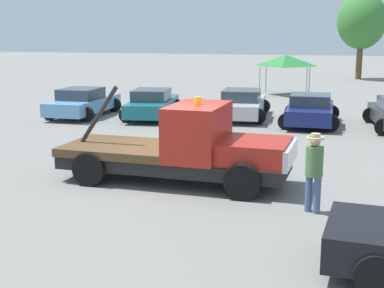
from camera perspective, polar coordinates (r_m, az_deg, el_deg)
The scene contains 9 objects.
ground_plane at distance 14.34m, azimuth -1.93°, elevation -4.00°, with size 160.00×160.00×0.00m, color gray.
tow_truck at distance 14.00m, azimuth -0.52°, elevation -0.53°, with size 6.19×2.46×2.51m.
person_near_truck at distance 11.96m, azimuth 12.90°, elevation -2.34°, with size 0.39×0.39×1.78m.
parked_car_skyblue at distance 25.79m, azimuth -11.56°, elevation 4.36°, with size 2.50×4.67×1.34m.
parked_car_teal at distance 24.84m, azimuth -4.26°, elevation 4.29°, with size 2.77×4.82×1.34m.
parked_car_silver at distance 24.78m, azimuth 5.34°, elevation 4.26°, with size 2.67×4.93×1.34m.
parked_car_navy at distance 23.38m, azimuth 12.51°, elevation 3.56°, with size 2.48×4.33×1.34m.
canopy_tent_green at distance 34.36m, azimuth 9.98°, elevation 8.77°, with size 2.90×2.90×2.51m.
tree_left at distance 47.25m, azimuth 17.66°, elevation 12.38°, with size 3.97×3.97×7.09m.
Camera 1 is at (4.17, -13.15, 3.93)m, focal length 50.00 mm.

